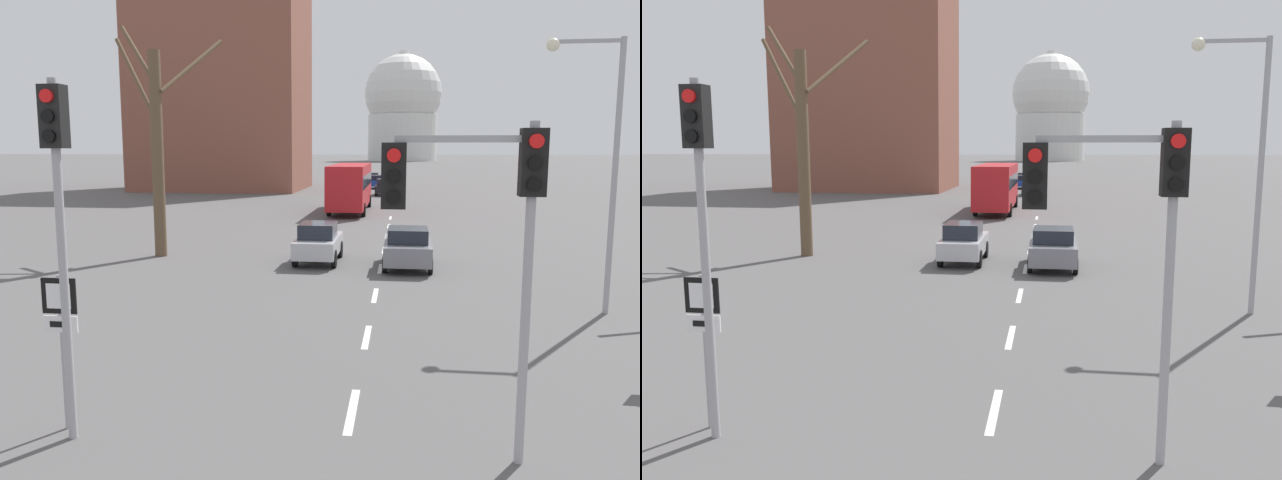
% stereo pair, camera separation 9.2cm
% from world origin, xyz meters
% --- Properties ---
extents(lane_stripe_1, '(0.16, 2.00, 0.01)m').
position_xyz_m(lane_stripe_1, '(0.00, 7.13, 0.00)').
color(lane_stripe_1, silver).
rests_on(lane_stripe_1, ground_plane).
extents(lane_stripe_2, '(0.16, 2.00, 0.01)m').
position_xyz_m(lane_stripe_2, '(0.00, 11.63, 0.00)').
color(lane_stripe_2, silver).
rests_on(lane_stripe_2, ground_plane).
extents(lane_stripe_3, '(0.16, 2.00, 0.01)m').
position_xyz_m(lane_stripe_3, '(0.00, 16.13, 0.00)').
color(lane_stripe_3, silver).
rests_on(lane_stripe_3, ground_plane).
extents(lane_stripe_4, '(0.16, 2.00, 0.01)m').
position_xyz_m(lane_stripe_4, '(0.00, 20.63, 0.00)').
color(lane_stripe_4, silver).
rests_on(lane_stripe_4, ground_plane).
extents(lane_stripe_5, '(0.16, 2.00, 0.01)m').
position_xyz_m(lane_stripe_5, '(0.00, 25.13, 0.00)').
color(lane_stripe_5, silver).
rests_on(lane_stripe_5, ground_plane).
extents(lane_stripe_6, '(0.16, 2.00, 0.01)m').
position_xyz_m(lane_stripe_6, '(0.00, 29.63, 0.00)').
color(lane_stripe_6, silver).
rests_on(lane_stripe_6, ground_plane).
extents(lane_stripe_7, '(0.16, 2.00, 0.01)m').
position_xyz_m(lane_stripe_7, '(0.00, 34.13, 0.00)').
color(lane_stripe_7, silver).
rests_on(lane_stripe_7, ground_plane).
extents(lane_stripe_8, '(0.16, 2.00, 0.01)m').
position_xyz_m(lane_stripe_8, '(0.00, 38.63, 0.00)').
color(lane_stripe_8, silver).
rests_on(lane_stripe_8, ground_plane).
extents(traffic_signal_near_left, '(0.36, 0.34, 5.79)m').
position_xyz_m(traffic_signal_near_left, '(-4.47, 5.47, 4.00)').
color(traffic_signal_near_left, '#9E9EA3').
rests_on(traffic_signal_near_left, ground_plane).
extents(traffic_signal_near_right, '(2.31, 0.34, 5.11)m').
position_xyz_m(traffic_signal_near_right, '(1.98, 5.60, 3.88)').
color(traffic_signal_near_right, '#9E9EA3').
rests_on(traffic_signal_near_right, ground_plane).
extents(route_sign_post, '(0.60, 0.08, 2.67)m').
position_xyz_m(route_sign_post, '(-4.75, 5.77, 1.83)').
color(route_sign_post, '#9E9EA3').
rests_on(route_sign_post, ground_plane).
extents(street_lamp_right, '(2.10, 0.36, 7.71)m').
position_xyz_m(street_lamp_right, '(6.31, 14.85, 4.77)').
color(street_lamp_right, '#9E9EA3').
rests_on(street_lamp_right, ground_plane).
extents(sedan_near_left, '(1.89, 3.85, 1.61)m').
position_xyz_m(sedan_near_left, '(1.05, 21.00, 0.82)').
color(sedan_near_left, slate).
rests_on(sedan_near_left, ground_plane).
extents(sedan_near_right, '(1.69, 4.29, 1.54)m').
position_xyz_m(sedan_near_right, '(-3.04, 75.88, 0.78)').
color(sedan_near_right, maroon).
rests_on(sedan_near_right, ground_plane).
extents(sedan_mid_centre, '(1.94, 3.92, 1.54)m').
position_xyz_m(sedan_mid_centre, '(-2.40, 69.04, 0.78)').
color(sedan_mid_centre, navy).
rests_on(sedan_mid_centre, ground_plane).
extents(sedan_far_left, '(1.82, 4.06, 1.64)m').
position_xyz_m(sedan_far_left, '(-1.03, 58.63, 0.82)').
color(sedan_far_left, black).
rests_on(sedan_far_left, ground_plane).
extents(sedan_far_right, '(1.75, 3.89, 1.66)m').
position_xyz_m(sedan_far_right, '(-2.62, 21.75, 0.84)').
color(sedan_far_right, '#B7B7BC').
rests_on(sedan_far_right, ground_plane).
extents(city_bus, '(2.66, 10.80, 3.48)m').
position_xyz_m(city_bus, '(-3.05, 42.34, 2.05)').
color(city_bus, red).
rests_on(city_bus, ground_plane).
extents(bare_tree_left_near, '(4.49, 3.98, 10.13)m').
position_xyz_m(bare_tree_left_near, '(-9.76, 22.52, 5.07)').
color(bare_tree_left_near, brown).
rests_on(bare_tree_left_near, ground_plane).
extents(capitol_dome, '(26.53, 26.53, 37.47)m').
position_xyz_m(capitol_dome, '(0.00, 219.13, 18.25)').
color(capitol_dome, silver).
rests_on(capitol_dome, ground_plane).
extents(apartment_block_left, '(18.00, 14.00, 23.08)m').
position_xyz_m(apartment_block_left, '(-19.43, 66.04, 11.54)').
color(apartment_block_left, brown).
rests_on(apartment_block_left, ground_plane).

